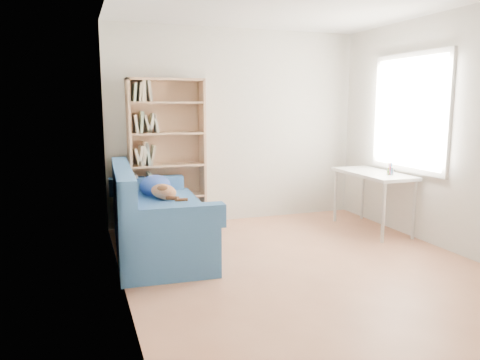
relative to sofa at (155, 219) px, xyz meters
name	(u,v)px	position (x,y,z in m)	size (l,w,h in m)	color
ground	(301,264)	(1.31, -0.92, -0.36)	(4.00, 4.00, 0.00)	#AE6D4E
room_shell	(312,101)	(1.41, -0.88, 1.27)	(3.54, 4.04, 2.62)	silver
sofa	(155,219)	(0.00, 0.00, 0.00)	(1.03, 1.99, 0.96)	#244D82
bookshelf	(167,161)	(0.32, 0.92, 0.52)	(0.96, 0.30, 1.92)	tan
desk	(373,178)	(2.78, -0.02, 0.31)	(0.53, 1.17, 0.75)	white
pen_cup	(390,170)	(2.84, -0.27, 0.45)	(0.08, 0.08, 0.15)	white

